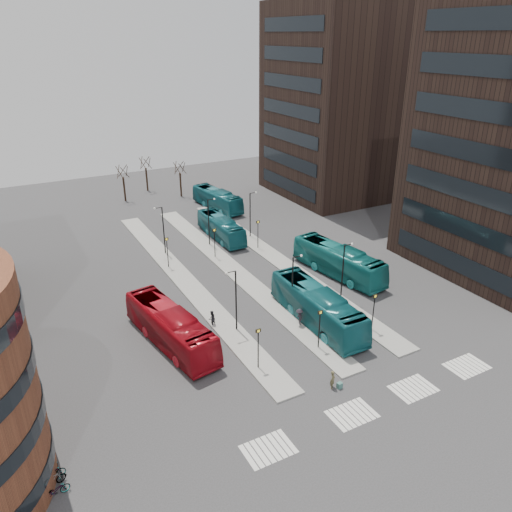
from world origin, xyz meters
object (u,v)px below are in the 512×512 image
teal_bus_c (338,261)px  commuter_a (212,318)px  teal_bus_d (217,199)px  bicycle_mid (53,481)px  bicycle_near (55,491)px  suitcase (340,385)px  bicycle_far (51,473)px  commuter_b (322,332)px  commuter_c (299,318)px  traveller (333,379)px  teal_bus_b (221,228)px  teal_bus_a (317,307)px  red_bus (170,327)px

teal_bus_c → commuter_a: 17.36m
teal_bus_d → bicycle_mid: size_ratio=6.54×
teal_bus_c → bicycle_near: teal_bus_c is taller
teal_bus_c → teal_bus_d: teal_bus_c is taller
suitcase → bicycle_far: 21.03m
commuter_a → bicycle_far: 19.69m
teal_bus_c → commuter_b: size_ratio=7.00×
bicycle_mid → bicycle_far: 0.73m
teal_bus_c → commuter_c: size_ratio=6.95×
traveller → commuter_c: bearing=29.8°
teal_bus_c → teal_bus_d: 28.16m
teal_bus_d → commuter_a: (-14.74, -31.21, -0.76)m
teal_bus_b → teal_bus_c: bearing=-67.1°
commuter_c → commuter_b: bearing=30.3°
bicycle_near → bicycle_mid: size_ratio=1.08×
teal_bus_b → bicycle_mid: teal_bus_b is taller
commuter_a → commuter_c: commuter_c is taller
traveller → teal_bus_d: bearing=33.4°
bicycle_mid → teal_bus_d: bearing=-53.2°
teal_bus_d → traveller: bearing=-111.2°
suitcase → teal_bus_d: teal_bus_d is taller
commuter_a → suitcase: bearing=92.4°
teal_bus_a → commuter_b: bearing=-114.7°
suitcase → traveller: traveller is taller
red_bus → bicycle_near: red_bus is taller
teal_bus_b → commuter_a: bearing=-117.1°
commuter_c → teal_bus_d: bearing=-170.5°
commuter_b → bicycle_mid: (-23.61, -5.27, -0.38)m
commuter_b → traveller: bearing=151.8°
traveller → bicycle_mid: size_ratio=0.92×
commuter_a → teal_bus_c: bearing=171.8°
teal_bus_c → commuter_c: 12.16m
teal_bus_b → bicycle_mid: bearing=-129.2°
red_bus → teal_bus_b: bearing=45.9°
traveller → commuter_c: 9.20m
teal_bus_a → traveller: teal_bus_a is taller
teal_bus_a → bicycle_mid: size_ratio=7.47×
traveller → commuter_a: (-4.57, 12.77, -0.00)m
bicycle_mid → teal_bus_b: bearing=-57.2°
bicycle_far → bicycle_near: bearing=179.8°
traveller → bicycle_far: 20.55m
teal_bus_a → traveller: 9.62m
teal_bus_d → traveller: teal_bus_d is taller
commuter_b → bicycle_near: bearing=104.6°
teal_bus_a → bicycle_far: teal_bus_a is taller
suitcase → teal_bus_a: size_ratio=0.04×
teal_bus_d → teal_bus_c: bearing=-93.5°
commuter_a → bicycle_mid: commuter_a is taller
bicycle_near → teal_bus_b: bearing=-51.0°
teal_bus_d → commuter_c: bearing=-110.3°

